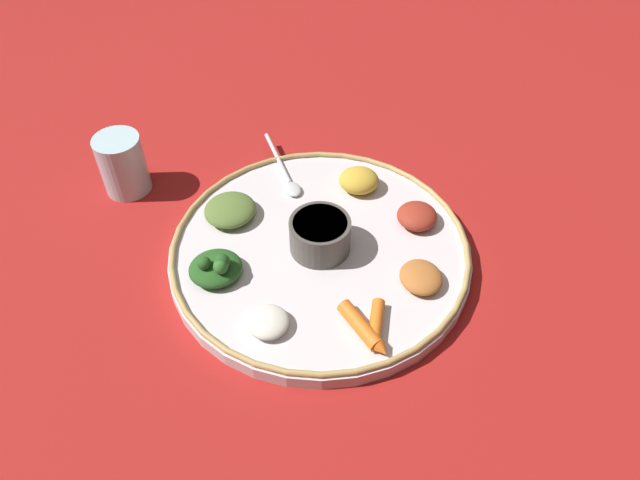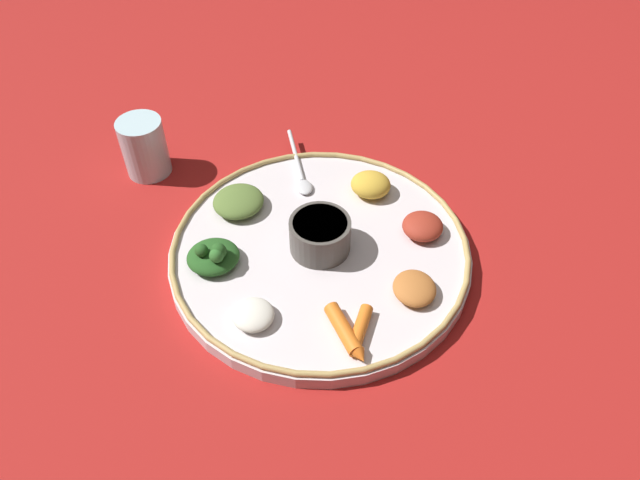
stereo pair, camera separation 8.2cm
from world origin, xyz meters
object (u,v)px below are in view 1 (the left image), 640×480
(spoon, at_px, (286,174))
(carrot_near_spoon, at_px, (363,329))
(center_bowl, at_px, (320,234))
(greens_pile, at_px, (216,268))
(carrot_outer, at_px, (376,325))
(drinking_glass, at_px, (124,168))

(spoon, bearing_deg, carrot_near_spoon, -3.30)
(center_bowl, bearing_deg, carrot_near_spoon, -3.03)
(greens_pile, bearing_deg, center_bowl, 87.06)
(center_bowl, bearing_deg, carrot_outer, 3.56)
(spoon, relative_size, carrot_near_spoon, 1.84)
(carrot_outer, bearing_deg, center_bowl, -176.44)
(drinking_glass, bearing_deg, greens_pile, 16.73)
(center_bowl, height_order, carrot_outer, center_bowl)
(carrot_near_spoon, bearing_deg, greens_pile, -139.23)
(center_bowl, height_order, spoon, center_bowl)
(spoon, distance_m, drinking_glass, 0.25)
(spoon, xyz_separation_m, drinking_glass, (-0.09, -0.23, 0.02))
(spoon, relative_size, greens_pile, 2.17)
(carrot_outer, distance_m, drinking_glass, 0.47)
(center_bowl, bearing_deg, greens_pile, -92.94)
(center_bowl, xyz_separation_m, drinking_glass, (-0.25, -0.22, -0.01))
(carrot_near_spoon, bearing_deg, drinking_glass, -152.48)
(carrot_near_spoon, xyz_separation_m, drinking_glass, (-0.41, -0.21, 0.01))
(spoon, relative_size, carrot_outer, 2.30)
(spoon, height_order, drinking_glass, drinking_glass)
(spoon, relative_size, drinking_glass, 1.73)
(greens_pile, distance_m, carrot_outer, 0.22)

